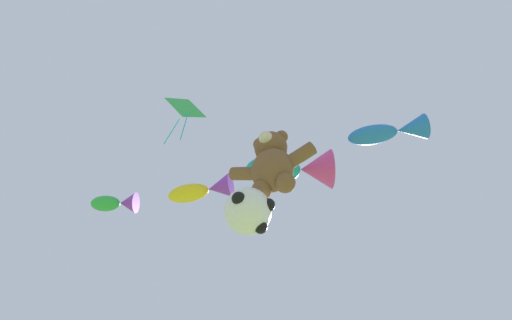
{
  "coord_description": "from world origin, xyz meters",
  "views": [
    {
      "loc": [
        3.27,
        2.06,
        1.76
      ],
      "look_at": [
        1.59,
        6.12,
        7.73
      ],
      "focal_mm": 24.0,
      "sensor_mm": 36.0,
      "label": 1
    }
  ],
  "objects_px": {
    "fish_kite_teal": "(294,170)",
    "fish_kite_cobalt": "(392,132)",
    "fish_kite_emerald": "(117,203)",
    "diamond_kite": "(185,110)",
    "fish_kite_goldfin": "(204,190)",
    "soccer_ball_kite": "(248,211)",
    "teddy_bear_kite": "(272,162)"
  },
  "relations": [
    {
      "from": "fish_kite_cobalt",
      "to": "diamond_kite",
      "type": "xyz_separation_m",
      "value": [
        -5.87,
        -1.74,
        2.42
      ]
    },
    {
      "from": "fish_kite_cobalt",
      "to": "soccer_ball_kite",
      "type": "bearing_deg",
      "value": -161.76
    },
    {
      "from": "teddy_bear_kite",
      "to": "soccer_ball_kite",
      "type": "bearing_deg",
      "value": -158.0
    },
    {
      "from": "fish_kite_goldfin",
      "to": "soccer_ball_kite",
      "type": "bearing_deg",
      "value": -26.22
    },
    {
      "from": "fish_kite_goldfin",
      "to": "fish_kite_emerald",
      "type": "bearing_deg",
      "value": -172.21
    },
    {
      "from": "fish_kite_teal",
      "to": "fish_kite_cobalt",
      "type": "bearing_deg",
      "value": -2.68
    },
    {
      "from": "fish_kite_teal",
      "to": "diamond_kite",
      "type": "height_order",
      "value": "diamond_kite"
    },
    {
      "from": "soccer_ball_kite",
      "to": "fish_kite_goldfin",
      "type": "height_order",
      "value": "fish_kite_goldfin"
    },
    {
      "from": "fish_kite_goldfin",
      "to": "fish_kite_emerald",
      "type": "xyz_separation_m",
      "value": [
        -2.9,
        -0.4,
        0.22
      ]
    },
    {
      "from": "teddy_bear_kite",
      "to": "fish_kite_cobalt",
      "type": "height_order",
      "value": "fish_kite_cobalt"
    },
    {
      "from": "fish_kite_teal",
      "to": "fish_kite_emerald",
      "type": "xyz_separation_m",
      "value": [
        -5.59,
        -0.81,
        0.05
      ]
    },
    {
      "from": "fish_kite_teal",
      "to": "fish_kite_emerald",
      "type": "relative_size",
      "value": 1.74
    },
    {
      "from": "fish_kite_goldfin",
      "to": "fish_kite_emerald",
      "type": "distance_m",
      "value": 2.93
    },
    {
      "from": "fish_kite_cobalt",
      "to": "diamond_kite",
      "type": "height_order",
      "value": "diamond_kite"
    },
    {
      "from": "fish_kite_cobalt",
      "to": "fish_kite_emerald",
      "type": "height_order",
      "value": "fish_kite_cobalt"
    },
    {
      "from": "teddy_bear_kite",
      "to": "fish_kite_teal",
      "type": "relative_size",
      "value": 0.87
    },
    {
      "from": "fish_kite_emerald",
      "to": "soccer_ball_kite",
      "type": "bearing_deg",
      "value": -6.28
    },
    {
      "from": "soccer_ball_kite",
      "to": "fish_kite_teal",
      "type": "xyz_separation_m",
      "value": [
        0.82,
        1.34,
        2.61
      ]
    },
    {
      "from": "teddy_bear_kite",
      "to": "diamond_kite",
      "type": "xyz_separation_m",
      "value": [
        -2.73,
        -0.74,
        3.45
      ]
    },
    {
      "from": "fish_kite_teal",
      "to": "fish_kite_goldfin",
      "type": "bearing_deg",
      "value": -171.19
    },
    {
      "from": "fish_kite_teal",
      "to": "fish_kite_emerald",
      "type": "bearing_deg",
      "value": -171.72
    },
    {
      "from": "soccer_ball_kite",
      "to": "diamond_kite",
      "type": "xyz_separation_m",
      "value": [
        -2.21,
        -0.53,
        5.16
      ]
    },
    {
      "from": "diamond_kite",
      "to": "fish_kite_cobalt",
      "type": "bearing_deg",
      "value": 16.53
    },
    {
      "from": "fish_kite_cobalt",
      "to": "fish_kite_teal",
      "type": "height_order",
      "value": "fish_kite_teal"
    },
    {
      "from": "fish_kite_cobalt",
      "to": "fish_kite_teal",
      "type": "xyz_separation_m",
      "value": [
        -2.84,
        0.13,
        -0.13
      ]
    },
    {
      "from": "fish_kite_goldfin",
      "to": "diamond_kite",
      "type": "bearing_deg",
      "value": -102.96
    },
    {
      "from": "fish_kite_teal",
      "to": "diamond_kite",
      "type": "bearing_deg",
      "value": -148.26
    },
    {
      "from": "teddy_bear_kite",
      "to": "fish_kite_goldfin",
      "type": "relative_size",
      "value": 1.15
    },
    {
      "from": "fish_kite_emerald",
      "to": "fish_kite_cobalt",
      "type": "bearing_deg",
      "value": 4.62
    },
    {
      "from": "teddy_bear_kite",
      "to": "fish_kite_teal",
      "type": "distance_m",
      "value": 1.47
    },
    {
      "from": "teddy_bear_kite",
      "to": "fish_kite_emerald",
      "type": "bearing_deg",
      "value": 176.59
    },
    {
      "from": "soccer_ball_kite",
      "to": "fish_kite_emerald",
      "type": "distance_m",
      "value": 5.49
    }
  ]
}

